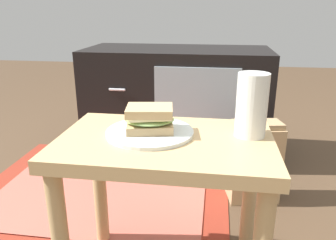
# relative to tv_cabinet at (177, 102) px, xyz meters

# --- Properties ---
(side_table) EXTENTS (0.56, 0.36, 0.46)m
(side_table) POSITION_rel_tv_cabinet_xyz_m (0.08, -0.95, 0.08)
(side_table) COLOR tan
(side_table) RESTS_ON ground
(tv_cabinet) EXTENTS (0.96, 0.46, 0.58)m
(tv_cabinet) POSITION_rel_tv_cabinet_xyz_m (0.00, 0.00, 0.00)
(tv_cabinet) COLOR black
(tv_cabinet) RESTS_ON ground
(area_rug) EXTENTS (1.11, 0.88, 0.01)m
(area_rug) POSITION_rel_tv_cabinet_xyz_m (-0.27, -0.47, -0.29)
(area_rug) COLOR maroon
(area_rug) RESTS_ON ground
(plate) EXTENTS (0.23, 0.23, 0.01)m
(plate) POSITION_rel_tv_cabinet_xyz_m (0.04, -0.92, 0.17)
(plate) COLOR silver
(plate) RESTS_ON side_table
(sandwich_front) EXTENTS (0.15, 0.12, 0.07)m
(sandwich_front) POSITION_rel_tv_cabinet_xyz_m (0.04, -0.92, 0.21)
(sandwich_front) COLOR tan
(sandwich_front) RESTS_ON plate
(beer_glass) EXTENTS (0.08, 0.08, 0.17)m
(beer_glass) POSITION_rel_tv_cabinet_xyz_m (0.30, -0.90, 0.25)
(beer_glass) COLOR silver
(beer_glass) RESTS_ON side_table
(paper_bag) EXTENTS (0.22, 0.16, 0.35)m
(paper_bag) POSITION_rel_tv_cabinet_xyz_m (0.38, -0.44, -0.12)
(paper_bag) COLOR tan
(paper_bag) RESTS_ON ground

